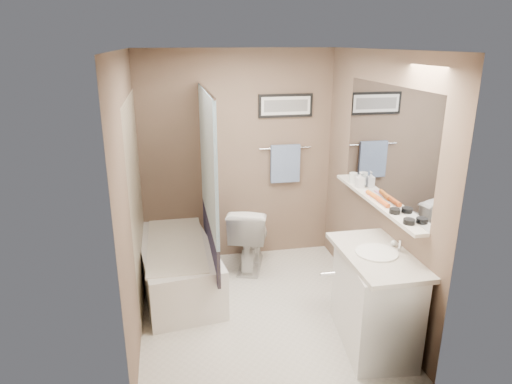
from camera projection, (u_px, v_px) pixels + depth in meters
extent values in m
plane|color=silver|center=(259.00, 310.00, 4.40)|extent=(2.50, 2.50, 0.00)
cube|color=silver|center=(260.00, 52.00, 3.65)|extent=(2.20, 2.50, 0.04)
cube|color=brown|center=(238.00, 158.00, 5.17)|extent=(2.20, 0.04, 2.40)
cube|color=brown|center=(298.00, 252.00, 2.88)|extent=(2.20, 0.04, 2.40)
cube|color=brown|center=(133.00, 200.00, 3.82)|extent=(0.04, 2.50, 2.40)
cube|color=brown|center=(373.00, 185.00, 4.22)|extent=(0.04, 2.50, 2.40)
cube|color=#C2B192|center=(137.00, 203.00, 4.35)|extent=(0.02, 1.55, 2.00)
cylinder|color=silver|center=(206.00, 89.00, 4.15)|extent=(0.02, 1.55, 0.02)
cube|color=white|center=(208.00, 158.00, 4.35)|extent=(0.03, 1.45, 1.28)
cube|color=#282546|center=(211.00, 237.00, 4.61)|extent=(0.03, 1.45, 0.36)
cube|color=silver|center=(386.00, 144.00, 3.95)|extent=(0.02, 1.60, 1.00)
cube|color=silver|center=(375.00, 201.00, 4.10)|extent=(0.12, 1.60, 0.03)
cylinder|color=silver|center=(285.00, 148.00, 5.22)|extent=(0.60, 0.02, 0.02)
cube|color=#99B6DF|center=(285.00, 164.00, 5.26)|extent=(0.34, 0.05, 0.44)
cube|color=black|center=(286.00, 106.00, 5.09)|extent=(0.62, 0.02, 0.26)
cube|color=white|center=(286.00, 106.00, 5.07)|extent=(0.56, 0.00, 0.20)
cube|color=#595959|center=(286.00, 106.00, 5.07)|extent=(0.50, 0.00, 0.13)
cube|color=silver|center=(377.00, 273.00, 3.03)|extent=(0.80, 0.02, 2.00)
cylinder|color=silver|center=(328.00, 274.00, 3.02)|extent=(0.10, 0.02, 0.02)
cube|color=white|center=(177.00, 266.00, 4.71)|extent=(0.89, 1.58, 0.50)
cube|color=white|center=(176.00, 244.00, 4.64)|extent=(0.56, 1.36, 0.02)
imported|color=white|center=(249.00, 236.00, 5.14)|extent=(0.62, 0.83, 0.75)
cube|color=white|center=(374.00, 301.00, 3.81)|extent=(0.60, 0.95, 0.80)
cube|color=beige|center=(377.00, 256.00, 3.68)|extent=(0.54, 0.96, 0.04)
cylinder|color=white|center=(377.00, 253.00, 3.67)|extent=(0.34, 0.34, 0.01)
cylinder|color=silver|center=(400.00, 246.00, 3.69)|extent=(0.02, 0.02, 0.10)
sphere|color=white|center=(394.00, 243.00, 3.79)|extent=(0.05, 0.05, 0.05)
cylinder|color=black|center=(409.00, 221.00, 3.54)|extent=(0.09, 0.09, 0.04)
cylinder|color=black|center=(395.00, 211.00, 3.75)|extent=(0.09, 0.09, 0.04)
cylinder|color=#DC591F|center=(382.00, 202.00, 3.96)|extent=(0.04, 0.22, 0.04)
cylinder|color=orange|center=(374.00, 195.00, 4.12)|extent=(0.06, 0.22, 0.04)
cube|color=pink|center=(369.00, 194.00, 4.23)|extent=(0.05, 0.16, 0.01)
cylinder|color=silver|center=(353.00, 178.00, 4.56)|extent=(0.08, 0.08, 0.10)
imported|color=#999999|center=(360.00, 180.00, 4.40)|extent=(0.07, 0.08, 0.15)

